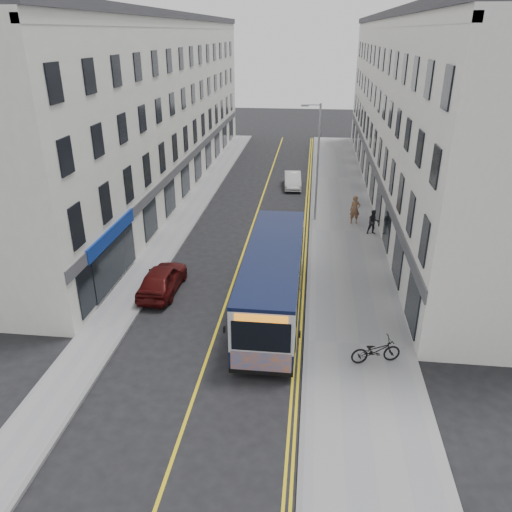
% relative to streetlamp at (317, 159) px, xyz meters
% --- Properties ---
extents(ground, '(140.00, 140.00, 0.00)m').
position_rel_streetlamp_xyz_m(ground, '(-4.17, -14.00, -4.38)').
color(ground, black).
rests_on(ground, ground).
extents(pavement_east, '(4.50, 64.00, 0.12)m').
position_rel_streetlamp_xyz_m(pavement_east, '(2.08, -2.00, -4.32)').
color(pavement_east, gray).
rests_on(pavement_east, ground).
extents(pavement_west, '(2.00, 64.00, 0.12)m').
position_rel_streetlamp_xyz_m(pavement_west, '(-9.17, -2.00, -4.32)').
color(pavement_west, gray).
rests_on(pavement_west, ground).
extents(kerb_east, '(0.18, 64.00, 0.13)m').
position_rel_streetlamp_xyz_m(kerb_east, '(-0.17, -2.00, -4.32)').
color(kerb_east, slate).
rests_on(kerb_east, ground).
extents(kerb_west, '(0.18, 64.00, 0.13)m').
position_rel_streetlamp_xyz_m(kerb_west, '(-8.17, -2.00, -4.32)').
color(kerb_west, slate).
rests_on(kerb_west, ground).
extents(road_centre_line, '(0.12, 64.00, 0.01)m').
position_rel_streetlamp_xyz_m(road_centre_line, '(-4.17, -2.00, -4.38)').
color(road_centre_line, gold).
rests_on(road_centre_line, ground).
extents(road_dbl_yellow_inner, '(0.10, 64.00, 0.01)m').
position_rel_streetlamp_xyz_m(road_dbl_yellow_inner, '(-0.62, -2.00, -4.38)').
color(road_dbl_yellow_inner, gold).
rests_on(road_dbl_yellow_inner, ground).
extents(road_dbl_yellow_outer, '(0.10, 64.00, 0.01)m').
position_rel_streetlamp_xyz_m(road_dbl_yellow_outer, '(-0.42, -2.00, -4.38)').
color(road_dbl_yellow_outer, gold).
rests_on(road_dbl_yellow_outer, ground).
extents(terrace_east, '(6.00, 46.00, 13.00)m').
position_rel_streetlamp_xyz_m(terrace_east, '(7.33, 7.00, 2.12)').
color(terrace_east, white).
rests_on(terrace_east, ground).
extents(terrace_west, '(6.00, 46.00, 13.00)m').
position_rel_streetlamp_xyz_m(terrace_west, '(-13.17, 7.00, 2.12)').
color(terrace_west, white).
rests_on(terrace_west, ground).
extents(streetlamp, '(1.32, 0.18, 8.00)m').
position_rel_streetlamp_xyz_m(streetlamp, '(0.00, 0.00, 0.00)').
color(streetlamp, '#9B9EA4').
rests_on(streetlamp, ground).
extents(city_bus, '(2.53, 10.82, 3.14)m').
position_rel_streetlamp_xyz_m(city_bus, '(-1.83, -12.60, -2.66)').
color(city_bus, black).
rests_on(city_bus, ground).
extents(bicycle, '(2.14, 1.21, 1.06)m').
position_rel_streetlamp_xyz_m(bicycle, '(2.59, -16.41, -3.73)').
color(bicycle, black).
rests_on(bicycle, pavement_east).
extents(pedestrian_near, '(0.75, 0.54, 1.93)m').
position_rel_streetlamp_xyz_m(pedestrian_near, '(2.77, -0.46, -3.30)').
color(pedestrian_near, brown).
rests_on(pedestrian_near, pavement_east).
extents(pedestrian_far, '(0.88, 0.74, 1.62)m').
position_rel_streetlamp_xyz_m(pedestrian_far, '(3.83, -2.35, -3.45)').
color(pedestrian_far, black).
rests_on(pedestrian_far, pavement_east).
extents(car_white, '(1.65, 3.99, 1.28)m').
position_rel_streetlamp_xyz_m(car_white, '(-1.88, 8.05, -3.74)').
color(car_white, silver).
rests_on(car_white, ground).
extents(car_maroon, '(1.81, 4.28, 1.44)m').
position_rel_streetlamp_xyz_m(car_maroon, '(-7.57, -11.41, -3.66)').
color(car_maroon, '#440C0B').
rests_on(car_maroon, ground).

